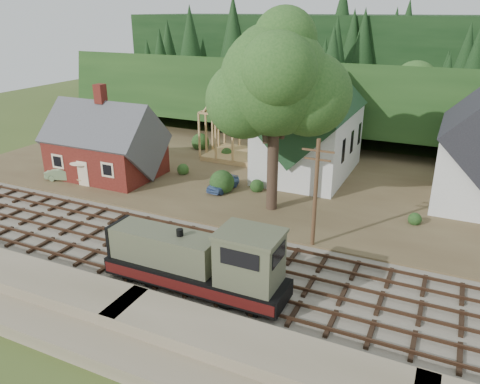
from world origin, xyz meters
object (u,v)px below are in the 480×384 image
at_px(locomotive, 201,263).
at_px(car_green, 65,174).
at_px(car_blue, 223,183).
at_px(patio_set, 82,161).

bearing_deg(locomotive, car_green, 152.86).
bearing_deg(locomotive, car_blue, 112.56).
bearing_deg(car_green, patio_set, -104.37).
distance_m(locomotive, car_blue, 16.44).
relative_size(locomotive, car_green, 3.00).
distance_m(car_blue, patio_set, 13.58).
height_order(car_green, patio_set, patio_set).
relative_size(car_green, patio_set, 1.46).
xyz_separation_m(car_green, patio_set, (2.24, 0.16, 1.57)).
distance_m(car_green, patio_set, 2.74).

